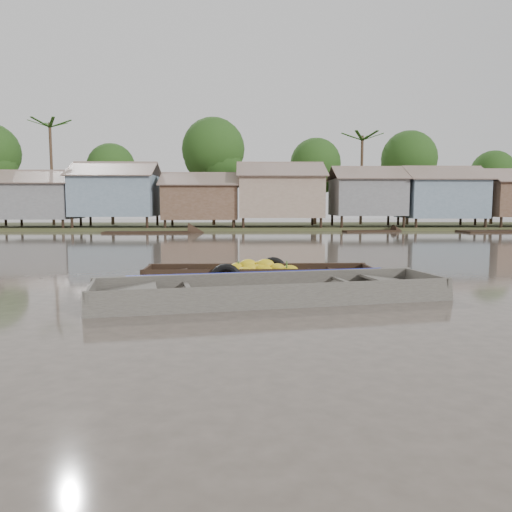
{
  "coord_description": "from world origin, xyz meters",
  "views": [
    {
      "loc": [
        -0.53,
        -10.6,
        2.08
      ],
      "look_at": [
        -0.19,
        1.58,
        0.8
      ],
      "focal_mm": 35.0,
      "sensor_mm": 36.0,
      "label": 1
    }
  ],
  "objects": [
    {
      "name": "viewer_boat",
      "position": [
        0.11,
        0.09,
        0.06
      ],
      "size": [
        7.87,
        3.46,
        0.61
      ],
      "rotation": [
        0.0,
        0.0,
        0.2
      ],
      "color": "#3F3B35",
      "rests_on": "ground"
    },
    {
      "name": "riverbank",
      "position": [
        3.03,
        31.86,
        3.07
      ],
      "size": [
        120.0,
        12.47,
        10.22
      ],
      "color": "#384723",
      "rests_on": "ground"
    },
    {
      "name": "banana_boat",
      "position": [
        -0.2,
        2.52,
        0.17
      ],
      "size": [
        6.03,
        1.66,
        0.86
      ],
      "rotation": [
        0.0,
        0.0,
        0.01
      ],
      "color": "black",
      "rests_on": "ground"
    },
    {
      "name": "distant_boats",
      "position": [
        14.43,
        23.37,
        -0.05
      ],
      "size": [
        38.39,
        14.43,
        0.35
      ],
      "color": "black",
      "rests_on": "ground"
    },
    {
      "name": "ground",
      "position": [
        0.0,
        0.0,
        0.0
      ],
      "size": [
        120.0,
        120.0,
        0.0
      ],
      "primitive_type": "plane",
      "color": "#494038",
      "rests_on": "ground"
    }
  ]
}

